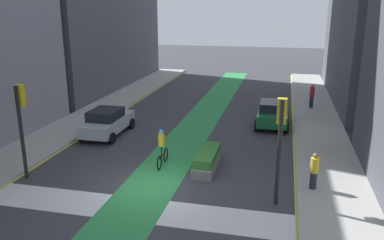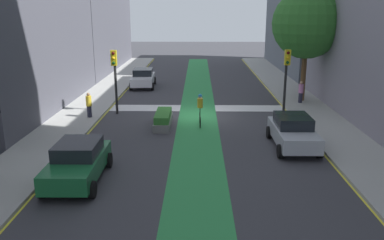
{
  "view_description": "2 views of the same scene",
  "coord_description": "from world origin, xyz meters",
  "px_view_note": "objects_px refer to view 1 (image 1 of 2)",
  "views": [
    {
      "loc": [
        5.2,
        -14.52,
        7.35
      ],
      "look_at": [
        0.31,
        6.35,
        1.15
      ],
      "focal_mm": 37.1,
      "sensor_mm": 36.0,
      "label": 1
    },
    {
      "loc": [
        -0.06,
        24.98,
        6.6
      ],
      "look_at": [
        0.23,
        6.52,
        1.5
      ],
      "focal_mm": 37.75,
      "sensor_mm": 36.0,
      "label": 2
    }
  ],
  "objects_px": {
    "car_silver_left_far": "(107,122)",
    "median_planter": "(207,160)",
    "cyclist_in_lane": "(162,147)",
    "pedestrian_sidewalk_right_a": "(314,171)",
    "traffic_signal_near_right": "(280,131)",
    "car_green_right_far": "(273,113)",
    "pedestrian_sidewalk_right_b": "(312,95)",
    "traffic_signal_near_left": "(21,114)"
  },
  "relations": [
    {
      "from": "traffic_signal_near_left",
      "to": "car_green_right_far",
      "type": "xyz_separation_m",
      "value": [
        10.26,
        10.57,
        -2.12
      ]
    },
    {
      "from": "car_silver_left_far",
      "to": "median_planter",
      "type": "height_order",
      "value": "car_silver_left_far"
    },
    {
      "from": "traffic_signal_near_left",
      "to": "car_silver_left_far",
      "type": "xyz_separation_m",
      "value": [
        0.88,
        6.37,
        -2.12
      ]
    },
    {
      "from": "car_silver_left_far",
      "to": "median_planter",
      "type": "relative_size",
      "value": 1.39
    },
    {
      "from": "pedestrian_sidewalk_right_a",
      "to": "pedestrian_sidewalk_right_b",
      "type": "bearing_deg",
      "value": 87.36
    },
    {
      "from": "traffic_signal_near_left",
      "to": "pedestrian_sidewalk_right_a",
      "type": "relative_size",
      "value": 2.72
    },
    {
      "from": "pedestrian_sidewalk_right_b",
      "to": "cyclist_in_lane",
      "type": "bearing_deg",
      "value": -120.42
    },
    {
      "from": "traffic_signal_near_left",
      "to": "pedestrian_sidewalk_right_b",
      "type": "height_order",
      "value": "traffic_signal_near_left"
    },
    {
      "from": "car_green_right_far",
      "to": "pedestrian_sidewalk_right_b",
      "type": "height_order",
      "value": "pedestrian_sidewalk_right_b"
    },
    {
      "from": "car_silver_left_far",
      "to": "traffic_signal_near_right",
      "type": "bearing_deg",
      "value": -32.26
    },
    {
      "from": "traffic_signal_near_left",
      "to": "median_planter",
      "type": "distance_m",
      "value": 8.46
    },
    {
      "from": "traffic_signal_near_left",
      "to": "pedestrian_sidewalk_right_b",
      "type": "distance_m",
      "value": 20.04
    },
    {
      "from": "traffic_signal_near_left",
      "to": "median_planter",
      "type": "bearing_deg",
      "value": 20.49
    },
    {
      "from": "pedestrian_sidewalk_right_b",
      "to": "median_planter",
      "type": "distance_m",
      "value": 13.52
    },
    {
      "from": "car_green_right_far",
      "to": "median_planter",
      "type": "distance_m",
      "value": 8.21
    },
    {
      "from": "median_planter",
      "to": "cyclist_in_lane",
      "type": "bearing_deg",
      "value": -172.75
    },
    {
      "from": "median_planter",
      "to": "pedestrian_sidewalk_right_a",
      "type": "bearing_deg",
      "value": -17.26
    },
    {
      "from": "traffic_signal_near_right",
      "to": "traffic_signal_near_left",
      "type": "height_order",
      "value": "traffic_signal_near_left"
    },
    {
      "from": "cyclist_in_lane",
      "to": "pedestrian_sidewalk_right_a",
      "type": "height_order",
      "value": "cyclist_in_lane"
    },
    {
      "from": "car_silver_left_far",
      "to": "cyclist_in_lane",
      "type": "bearing_deg",
      "value": -40.0
    },
    {
      "from": "pedestrian_sidewalk_right_a",
      "to": "traffic_signal_near_left",
      "type": "bearing_deg",
      "value": -173.58
    },
    {
      "from": "car_silver_left_far",
      "to": "median_planter",
      "type": "bearing_deg",
      "value": -27.91
    },
    {
      "from": "car_green_right_far",
      "to": "pedestrian_sidewalk_right_a",
      "type": "distance_m",
      "value": 9.41
    },
    {
      "from": "traffic_signal_near_left",
      "to": "median_planter",
      "type": "xyz_separation_m",
      "value": [
        7.57,
        2.83,
        -2.52
      ]
    },
    {
      "from": "car_silver_left_far",
      "to": "pedestrian_sidewalk_right_b",
      "type": "relative_size",
      "value": 2.39
    },
    {
      "from": "traffic_signal_near_right",
      "to": "pedestrian_sidewalk_right_b",
      "type": "bearing_deg",
      "value": 82.22
    },
    {
      "from": "car_green_right_far",
      "to": "cyclist_in_lane",
      "type": "height_order",
      "value": "cyclist_in_lane"
    },
    {
      "from": "car_green_right_far",
      "to": "median_planter",
      "type": "xyz_separation_m",
      "value": [
        -2.69,
        -7.74,
        -0.4
      ]
    },
    {
      "from": "median_planter",
      "to": "car_silver_left_far",
      "type": "bearing_deg",
      "value": 152.09
    },
    {
      "from": "pedestrian_sidewalk_right_a",
      "to": "traffic_signal_near_right",
      "type": "bearing_deg",
      "value": -138.26
    },
    {
      "from": "cyclist_in_lane",
      "to": "pedestrian_sidewalk_right_a",
      "type": "distance_m",
      "value": 6.91
    },
    {
      "from": "pedestrian_sidewalk_right_a",
      "to": "median_planter",
      "type": "height_order",
      "value": "pedestrian_sidewalk_right_a"
    },
    {
      "from": "traffic_signal_near_left",
      "to": "cyclist_in_lane",
      "type": "height_order",
      "value": "traffic_signal_near_left"
    },
    {
      "from": "car_green_right_far",
      "to": "pedestrian_sidewalk_right_a",
      "type": "relative_size",
      "value": 2.76
    },
    {
      "from": "car_green_right_far",
      "to": "median_planter",
      "type": "bearing_deg",
      "value": -109.17
    },
    {
      "from": "traffic_signal_near_left",
      "to": "car_silver_left_far",
      "type": "distance_m",
      "value": 6.77
    },
    {
      "from": "car_silver_left_far",
      "to": "pedestrian_sidewalk_right_a",
      "type": "height_order",
      "value": "pedestrian_sidewalk_right_a"
    },
    {
      "from": "traffic_signal_near_right",
      "to": "pedestrian_sidewalk_right_b",
      "type": "distance_m",
      "value": 15.39
    },
    {
      "from": "pedestrian_sidewalk_right_a",
      "to": "car_silver_left_far",
      "type": "bearing_deg",
      "value": 156.27
    },
    {
      "from": "cyclist_in_lane",
      "to": "pedestrian_sidewalk_right_b",
      "type": "distance_m",
      "value": 14.71
    },
    {
      "from": "cyclist_in_lane",
      "to": "pedestrian_sidewalk_right_a",
      "type": "bearing_deg",
      "value": -9.82
    },
    {
      "from": "car_green_right_far",
      "to": "pedestrian_sidewalk_right_b",
      "type": "xyz_separation_m",
      "value": [
        2.62,
        4.67,
        0.25
      ]
    }
  ]
}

